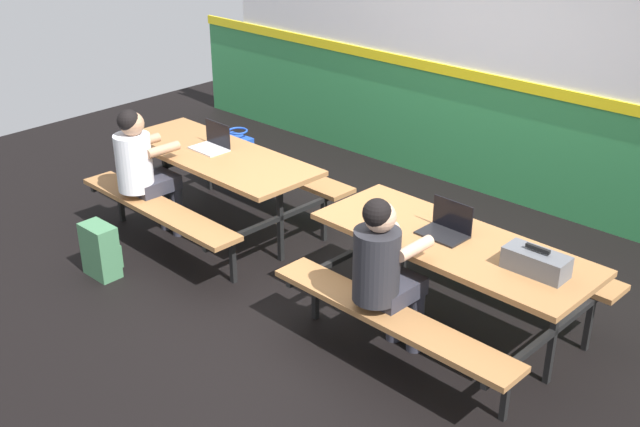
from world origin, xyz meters
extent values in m
cube|color=black|center=(0.00, 0.00, -0.01)|extent=(10.00, 10.00, 0.02)
cube|color=#338C4C|center=(0.00, 2.31, 0.55)|extent=(8.00, 0.12, 1.10)
cube|color=yellow|center=(0.00, 2.24, 1.15)|extent=(8.00, 0.03, 0.10)
cube|color=#9E6B3D|center=(-1.21, -0.05, 0.72)|extent=(1.97, 0.81, 0.04)
cube|color=#9E6B3D|center=(-1.23, -0.68, 0.43)|extent=(1.86, 0.34, 0.04)
cube|color=#9E6B3D|center=(-1.19, 0.59, 0.43)|extent=(1.86, 0.34, 0.04)
cube|color=black|center=(-2.00, -0.02, 0.35)|extent=(0.04, 0.04, 0.70)
cube|color=black|center=(-2.00, -0.02, 0.39)|extent=(0.09, 1.55, 0.04)
cube|color=black|center=(-2.02, -0.53, 0.21)|extent=(0.04, 0.04, 0.41)
cube|color=black|center=(-1.99, 0.48, 0.21)|extent=(0.04, 0.04, 0.41)
cube|color=black|center=(-0.41, -0.07, 0.35)|extent=(0.04, 0.04, 0.70)
cube|color=black|center=(-0.41, -0.07, 0.39)|extent=(0.09, 1.55, 0.04)
cube|color=black|center=(-0.43, -0.58, 0.21)|extent=(0.04, 0.04, 0.41)
cube|color=black|center=(-0.40, 0.43, 0.21)|extent=(0.04, 0.04, 0.41)
cube|color=#9E6B3D|center=(1.21, -0.04, 0.72)|extent=(1.97, 0.81, 0.04)
cube|color=#9E6B3D|center=(1.19, -0.68, 0.43)|extent=(1.86, 0.34, 0.04)
cube|color=#9E6B3D|center=(1.23, 0.59, 0.43)|extent=(1.86, 0.34, 0.04)
cube|color=black|center=(0.41, -0.02, 0.35)|extent=(0.04, 0.04, 0.70)
cube|color=black|center=(0.41, -0.02, 0.39)|extent=(0.09, 1.55, 0.04)
cube|color=black|center=(0.40, -0.52, 0.21)|extent=(0.04, 0.04, 0.41)
cube|color=black|center=(0.43, 0.49, 0.21)|extent=(0.04, 0.04, 0.41)
cube|color=black|center=(2.00, -0.07, 0.35)|extent=(0.04, 0.04, 0.70)
cube|color=black|center=(2.00, -0.07, 0.39)|extent=(0.09, 1.55, 0.04)
cube|color=black|center=(1.99, -0.57, 0.21)|extent=(0.04, 0.04, 0.41)
cube|color=black|center=(2.02, 0.44, 0.21)|extent=(0.04, 0.04, 0.41)
cylinder|color=#2D2D38|center=(-1.59, -0.35, 0.23)|extent=(0.11, 0.11, 0.45)
cylinder|color=#2D2D38|center=(-1.41, -0.35, 0.23)|extent=(0.11, 0.11, 0.45)
cube|color=#2D2D38|center=(-1.51, -0.50, 0.51)|extent=(0.31, 0.39, 0.12)
cylinder|color=silver|center=(-1.51, -0.67, 0.75)|extent=(0.30, 0.30, 0.48)
cylinder|color=#A57A5B|center=(-1.65, -0.47, 0.85)|extent=(0.09, 0.30, 0.08)
cylinder|color=#A57A5B|center=(-1.37, -0.48, 0.85)|extent=(0.09, 0.30, 0.08)
sphere|color=#A57A5B|center=(-1.51, -0.65, 1.08)|extent=(0.20, 0.20, 0.20)
sphere|color=black|center=(-1.51, -0.68, 1.11)|extent=(0.18, 0.18, 0.18)
cylinder|color=#2D2D38|center=(0.98, -0.35, 0.23)|extent=(0.11, 0.11, 0.45)
cylinder|color=#2D2D38|center=(1.16, -0.35, 0.23)|extent=(0.11, 0.11, 0.45)
cube|color=#2D2D38|center=(1.06, -0.50, 0.51)|extent=(0.31, 0.39, 0.12)
cylinder|color=#26262B|center=(1.06, -0.67, 0.75)|extent=(0.30, 0.30, 0.48)
cylinder|color=tan|center=(0.93, -0.47, 0.85)|extent=(0.09, 0.30, 0.08)
cylinder|color=tan|center=(1.21, -0.48, 0.85)|extent=(0.09, 0.30, 0.08)
sphere|color=tan|center=(1.06, -0.65, 1.08)|extent=(0.20, 0.20, 0.20)
sphere|color=black|center=(1.06, -0.68, 1.11)|extent=(0.18, 0.18, 0.18)
cube|color=silver|center=(-1.31, -0.05, 0.75)|extent=(0.33, 0.23, 0.01)
cube|color=black|center=(-1.30, 0.06, 0.86)|extent=(0.32, 0.02, 0.21)
cube|color=black|center=(1.12, -0.04, 0.75)|extent=(0.33, 0.23, 0.01)
cube|color=black|center=(1.12, 0.07, 0.86)|extent=(0.32, 0.02, 0.21)
cube|color=#595B60|center=(1.82, -0.06, 0.81)|extent=(0.40, 0.18, 0.14)
cube|color=black|center=(1.82, -0.06, 0.91)|extent=(0.16, 0.02, 0.02)
cube|color=#3F724C|center=(-1.29, -1.22, 0.22)|extent=(0.30, 0.18, 0.44)
cube|color=#3F724C|center=(-1.29, -1.11, 0.15)|extent=(0.21, 0.04, 0.19)
cube|color=#1E47B2|center=(-2.18, 1.05, 0.18)|extent=(0.34, 0.14, 0.36)
torus|color=#1E47B2|center=(-2.18, 1.05, 0.42)|extent=(0.21, 0.21, 0.02)
camera|label=1|loc=(3.71, -4.07, 3.14)|focal=44.08mm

